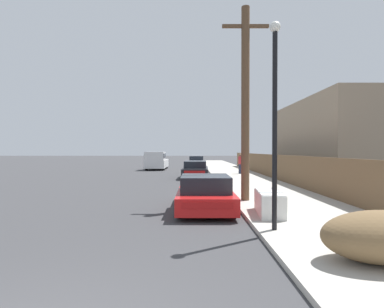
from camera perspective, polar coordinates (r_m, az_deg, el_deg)
name	(u,v)px	position (r m, az deg, el deg)	size (l,w,h in m)	color
sidewalk_curb	(234,173)	(26.38, 7.95, -3.63)	(4.20, 63.00, 0.12)	#ADA89E
discarded_fridge	(269,203)	(9.45, 14.38, -8.97)	(0.85, 1.86, 0.72)	silver
parked_sports_car_red	(204,194)	(10.38, 2.38, -7.59)	(1.89, 4.07, 1.21)	red
car_parked_mid	(195,170)	(22.29, 0.57, -3.03)	(2.02, 4.48, 1.26)	black
car_parked_far	(196,163)	(33.05, 0.74, -1.69)	(1.79, 4.45, 1.42)	silver
pickup_truck	(156,161)	(32.06, -6.90, -1.28)	(2.08, 5.34, 1.89)	silver
utility_pole	(245,101)	(11.91, 10.03, 9.88)	(1.80, 0.32, 7.46)	brown
street_lamp	(274,110)	(7.59, 15.39, 8.05)	(0.26, 0.26, 5.04)	black
brush_pile	(383,237)	(6.27, 32.58, -13.11)	(2.14, 1.25, 0.89)	brown
wooden_fence	(275,167)	(20.87, 15.58, -2.37)	(0.08, 34.10, 1.64)	brown
building_right_house	(337,141)	(23.82, 25.86, 2.30)	(6.00, 12.42, 5.49)	gray
pedestrian	(240,163)	(25.02, 9.09, -1.78)	(0.34, 0.34, 1.66)	#282D42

